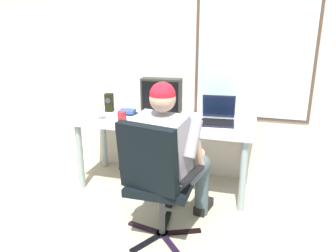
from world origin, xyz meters
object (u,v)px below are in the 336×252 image
Objects in this scene: desk at (164,128)px; person_seated at (170,153)px; book_stack at (127,112)px; laptop at (218,115)px; wine_glass at (100,110)px; desk_speaker at (109,102)px; crt_monitor at (161,96)px; office_chair at (155,176)px; coffee_mug at (122,116)px.

person_seated is at bearing -69.52° from desk.
laptop is at bearing -0.52° from book_stack.
person_seated is 1.00m from wine_glass.
desk is 0.54m from laptop.
person_seated is 3.53× the size of laptop.
desk_speaker is (-0.89, 0.79, 0.16)m from person_seated.
desk is at bearing 15.05° from wine_glass.
crt_monitor reaches higher than desk.
crt_monitor is at bearing -8.97° from book_stack.
crt_monitor is (-0.03, 0.02, 0.31)m from desk.
office_chair reaches higher than coffee_mug.
book_stack is (-0.62, 0.99, 0.17)m from office_chair.
laptop is at bearing 70.06° from person_seated.
crt_monitor is at bearing 17.49° from wine_glass.
desk_speaker is at bearing 97.96° from wine_glass.
laptop reaches higher than desk.
person_seated reaches higher than crt_monitor.
person_seated is at bearing -67.71° from crt_monitor.
book_stack is (-0.93, 0.01, -0.04)m from laptop.
laptop is 1.14m from wine_glass.
laptop is at bearing 72.26° from office_chair.
desk is 1.41× the size of person_seated.
desk_speaker is at bearing 167.39° from book_stack.
laptop is 3.75× the size of coffee_mug.
office_chair is 10.59× the size of coffee_mug.
crt_monitor is at bearing -174.52° from laptop.
laptop is at bearing 5.48° from crt_monitor.
office_chair is 1.18m from book_stack.
person_seated reaches higher than laptop.
desk_speaker is 2.07× the size of coffee_mug.
desk is at bearing -29.49° from crt_monitor.
desk_speaker is 0.39m from coffee_mug.
desk_speaker is at bearing 138.24° from person_seated.
coffee_mug reaches higher than desk.
desk_speaker is at bearing 177.11° from laptop.
crt_monitor is 2.06× the size of desk_speaker.
person_seated is at bearing -48.15° from book_stack.
laptop is (0.55, 0.05, -0.16)m from crt_monitor.
laptop is 1.77× the size of book_stack.
desk is at bearing -11.35° from desk_speaker.
person_seated is 6.25× the size of book_stack.
office_chair is 0.97m from coffee_mug.
desk is 4.37× the size of crt_monitor.
coffee_mug is (0.27, -0.29, -0.05)m from desk_speaker.
laptop reaches higher than book_stack.
wine_glass is 0.66× the size of book_stack.
office_chair is 2.82× the size of laptop.
office_chair is 1.05m from laptop.
office_chair is at bearing -100.81° from person_seated.
desk_speaker is at bearing 168.65° from desk.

